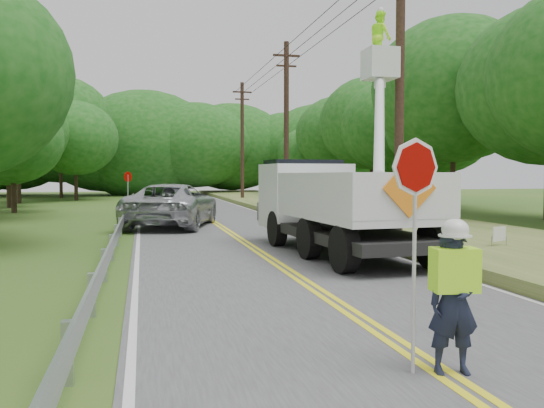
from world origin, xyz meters
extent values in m
plane|color=#30571E|center=(0.00, 0.00, 0.00)|extent=(140.00, 140.00, 0.00)
cube|color=#474749|center=(0.00, 14.00, 0.01)|extent=(7.20, 96.00, 0.02)
cube|color=yellow|center=(-0.10, 14.00, 0.02)|extent=(0.12, 96.00, 0.00)
cube|color=yellow|center=(0.10, 14.00, 0.02)|extent=(0.12, 96.00, 0.00)
cube|color=silver|center=(-3.45, 14.00, 0.02)|extent=(0.12, 96.00, 0.00)
cube|color=silver|center=(3.45, 14.00, 0.02)|extent=(0.12, 96.00, 0.00)
cube|color=#A2A7AC|center=(-4.10, -2.00, 0.35)|extent=(0.12, 0.14, 0.70)
cube|color=#A2A7AC|center=(-4.10, 1.00, 0.35)|extent=(0.12, 0.14, 0.70)
cube|color=#A2A7AC|center=(-4.10, 4.00, 0.35)|extent=(0.12, 0.14, 0.70)
cube|color=#A2A7AC|center=(-4.10, 7.00, 0.35)|extent=(0.12, 0.14, 0.70)
cube|color=#A2A7AC|center=(-4.10, 10.00, 0.35)|extent=(0.12, 0.14, 0.70)
cube|color=#A2A7AC|center=(-4.10, 13.00, 0.35)|extent=(0.12, 0.14, 0.70)
cube|color=#A2A7AC|center=(-4.10, 16.00, 0.35)|extent=(0.12, 0.14, 0.70)
cube|color=#A2A7AC|center=(-4.10, 19.00, 0.35)|extent=(0.12, 0.14, 0.70)
cube|color=#A2A7AC|center=(-4.10, 22.00, 0.35)|extent=(0.12, 0.14, 0.70)
cube|color=#A2A7AC|center=(-4.10, 25.00, 0.35)|extent=(0.12, 0.14, 0.70)
cube|color=#A2A7AC|center=(-4.10, 28.00, 0.35)|extent=(0.12, 0.14, 0.70)
cube|color=#A2A7AC|center=(-4.10, 31.00, 0.35)|extent=(0.12, 0.14, 0.70)
cube|color=#A2A7AC|center=(-4.10, 34.00, 0.35)|extent=(0.12, 0.14, 0.70)
cube|color=#A2A7AC|center=(-4.10, 37.00, 0.35)|extent=(0.12, 0.14, 0.70)
cube|color=#A2A7AC|center=(-4.00, 15.00, 0.60)|extent=(0.05, 48.00, 0.34)
cylinder|color=black|center=(5.00, 9.00, 5.00)|extent=(0.30, 0.30, 10.00)
cylinder|color=black|center=(5.00, 24.00, 5.00)|extent=(0.30, 0.30, 10.00)
cube|color=black|center=(5.00, 24.00, 9.20)|extent=(1.60, 0.12, 0.12)
cube|color=black|center=(5.00, 24.00, 8.60)|extent=(1.20, 0.10, 0.10)
cylinder|color=black|center=(5.00, 39.00, 5.00)|extent=(0.30, 0.30, 10.00)
cube|color=black|center=(5.00, 39.00, 9.20)|extent=(1.60, 0.12, 0.12)
cube|color=black|center=(5.00, 39.00, 8.60)|extent=(1.20, 0.10, 0.10)
cylinder|color=black|center=(4.30, 17.50, 9.10)|extent=(0.03, 43.00, 0.03)
cylinder|color=black|center=(5.00, 17.50, 9.10)|extent=(0.03, 43.00, 0.03)
cylinder|color=black|center=(5.70, 17.50, 9.10)|extent=(0.03, 43.00, 0.03)
cube|color=#4C6627|center=(7.10, 14.00, 0.15)|extent=(7.00, 96.00, 0.30)
cylinder|color=#332319|center=(-10.69, 27.56, 1.25)|extent=(0.32, 0.32, 2.50)
ellipsoid|color=#124F13|center=(-10.69, 27.56, 4.30)|extent=(5.83, 5.83, 5.13)
cylinder|color=#332319|center=(-12.18, 33.32, 1.09)|extent=(0.32, 0.32, 2.19)
ellipsoid|color=#124F13|center=(-12.18, 33.32, 3.77)|extent=(5.10, 5.10, 4.49)
cylinder|color=#332319|center=(-12.73, 39.34, 1.65)|extent=(0.32, 0.32, 3.31)
ellipsoid|color=#124F13|center=(-12.73, 39.34, 5.70)|extent=(7.72, 7.72, 6.79)
cylinder|color=#332319|center=(-8.92, 43.49, 1.57)|extent=(0.32, 0.32, 3.14)
ellipsoid|color=#124F13|center=(-8.92, 43.49, 5.42)|extent=(7.34, 7.34, 6.46)
cylinder|color=#332319|center=(-10.90, 49.18, 2.12)|extent=(0.32, 0.32, 4.24)
ellipsoid|color=#124F13|center=(-10.90, 49.18, 7.31)|extent=(9.90, 9.90, 8.71)
cylinder|color=#332319|center=(15.44, 23.25, 2.17)|extent=(0.32, 0.32, 4.33)
ellipsoid|color=#124F13|center=(15.44, 23.25, 7.46)|extent=(10.11, 10.11, 8.90)
cylinder|color=#332319|center=(17.14, 28.00, 1.67)|extent=(0.32, 0.32, 3.33)
ellipsoid|color=#124F13|center=(17.14, 28.00, 5.74)|extent=(7.77, 7.77, 6.84)
cylinder|color=#332319|center=(16.15, 33.86, 1.78)|extent=(0.32, 0.32, 3.55)
ellipsoid|color=#124F13|center=(16.15, 33.86, 6.12)|extent=(8.29, 8.29, 7.29)
cylinder|color=#332319|center=(15.77, 36.69, 1.92)|extent=(0.32, 0.32, 3.84)
ellipsoid|color=#124F13|center=(15.77, 36.69, 6.62)|extent=(8.96, 8.96, 7.89)
cylinder|color=#332319|center=(14.97, 42.82, 1.76)|extent=(0.32, 0.32, 3.53)
ellipsoid|color=#124F13|center=(14.97, 42.82, 6.07)|extent=(8.23, 8.23, 7.24)
cylinder|color=#332319|center=(13.31, 48.11, 1.29)|extent=(0.32, 0.32, 2.58)
ellipsoid|color=#124F13|center=(13.31, 48.11, 4.44)|extent=(6.01, 6.01, 5.29)
ellipsoid|color=#124F13|center=(-17.04, 57.94, 5.50)|extent=(13.21, 9.91, 9.91)
ellipsoid|color=#124F13|center=(-12.14, 57.28, 5.50)|extent=(11.06, 8.29, 8.29)
ellipsoid|color=#124F13|center=(-7.32, 56.41, 5.50)|extent=(13.66, 10.25, 10.25)
ellipsoid|color=#124F13|center=(-2.99, 56.15, 5.50)|extent=(16.24, 12.18, 12.18)
ellipsoid|color=#124F13|center=(2.46, 54.40, 5.50)|extent=(12.48, 9.36, 9.36)
ellipsoid|color=#124F13|center=(7.06, 57.79, 5.50)|extent=(13.63, 10.22, 10.22)
ellipsoid|color=#124F13|center=(13.51, 56.98, 5.50)|extent=(10.96, 8.22, 8.22)
ellipsoid|color=#124F13|center=(17.44, 56.09, 5.50)|extent=(13.61, 10.20, 10.20)
ellipsoid|color=#124F13|center=(22.13, 54.07, 5.50)|extent=(13.72, 10.29, 10.29)
imported|color=#191E33|center=(0.11, -2.66, 0.83)|extent=(0.64, 0.46, 1.63)
cube|color=#AAFF1E|center=(0.11, -2.66, 1.20)|extent=(0.53, 0.36, 0.49)
ellipsoid|color=white|center=(0.11, -2.66, 1.66)|extent=(0.30, 0.30, 0.24)
cylinder|color=#B7B7B7|center=(-0.33, -2.56, 1.16)|extent=(0.04, 0.04, 2.28)
cylinder|color=#8F0400|center=(-0.33, -2.56, 2.35)|extent=(0.64, 0.20, 0.65)
cylinder|color=black|center=(1.17, 3.74, 0.57)|extent=(0.42, 1.12, 1.10)
cylinder|color=black|center=(3.46, 3.89, 0.57)|extent=(0.42, 1.12, 1.10)
cylinder|color=black|center=(1.02, 6.03, 0.57)|extent=(0.42, 1.12, 1.10)
cylinder|color=black|center=(3.31, 6.18, 0.57)|extent=(0.42, 1.12, 1.10)
cylinder|color=black|center=(0.83, 8.90, 0.57)|extent=(0.42, 1.12, 1.10)
cylinder|color=black|center=(3.12, 9.05, 0.57)|extent=(0.42, 1.12, 1.10)
cube|color=black|center=(2.14, 6.45, 0.65)|extent=(2.89, 7.49, 0.29)
cube|color=silver|center=(2.19, 5.65, 1.23)|extent=(2.98, 5.45, 0.25)
cube|color=silver|center=(0.90, 5.56, 1.80)|extent=(0.42, 5.28, 1.03)
cube|color=silver|center=(3.49, 5.73, 1.80)|extent=(0.42, 5.28, 1.03)
cube|color=silver|center=(2.36, 3.04, 1.80)|extent=(2.64, 0.24, 1.03)
cube|color=silver|center=(1.94, 9.55, 1.57)|extent=(2.72, 2.35, 2.07)
cube|color=black|center=(1.92, 9.77, 2.32)|extent=(2.39, 1.64, 0.86)
cube|color=silver|center=(2.28, 4.39, 1.80)|extent=(1.10, 1.10, 0.92)
cube|color=silver|center=(4.30, 9.00, 5.86)|extent=(0.98, 0.98, 0.98)
imported|color=#AAFF1E|center=(4.30, 9.00, 6.72)|extent=(0.62, 0.80, 1.65)
cube|color=orange|center=(2.37, 2.96, 1.97)|extent=(1.30, 0.13, 1.30)
imported|color=#B3B4BA|center=(-2.03, 16.33, 0.95)|extent=(4.80, 7.27, 1.86)
imported|color=#3A3F43|center=(-1.38, 25.37, 0.82)|extent=(2.42, 5.57, 1.60)
cylinder|color=#A2A7AC|center=(-3.96, 19.65, 1.13)|extent=(0.06, 0.06, 2.26)
cylinder|color=#8F0400|center=(-3.96, 19.65, 2.15)|extent=(0.38, 0.38, 0.51)
cube|color=white|center=(6.32, 5.43, 0.63)|extent=(0.54, 0.24, 0.40)
cylinder|color=#A2A7AC|center=(6.10, 5.43, 0.28)|extent=(0.02, 0.02, 0.57)
cylinder|color=#A2A7AC|center=(6.55, 5.43, 0.28)|extent=(0.02, 0.02, 0.57)
camera|label=1|loc=(-3.29, -8.34, 2.27)|focal=37.37mm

